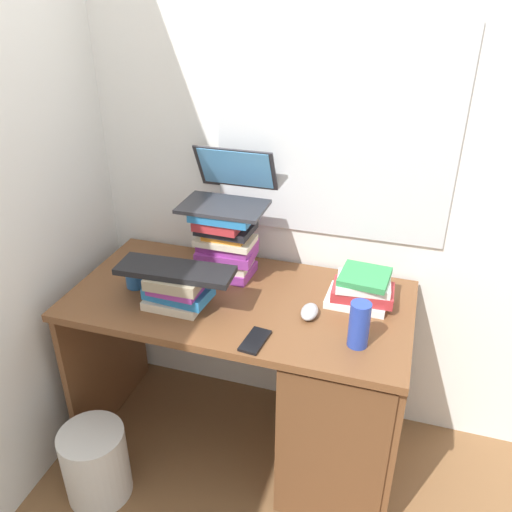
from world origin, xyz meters
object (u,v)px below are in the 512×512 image
mug (136,276)px  water_bottle (359,325)px  wastebasket (96,463)px  desk (317,388)px  book_stack_tall (225,242)px  book_stack_keyboard_riser (177,289)px  computer_mouse (309,312)px  book_stack_side (362,289)px  laptop (229,190)px  cell_phone (255,341)px  keyboard (175,270)px

mug → water_bottle: (0.87, -0.11, 0.04)m
water_bottle → wastebasket: 1.17m
desk → mug: bearing=-178.6°
book_stack_tall → book_stack_keyboard_riser: (-0.09, -0.26, -0.08)m
computer_mouse → water_bottle: 0.23m
book_stack_side → computer_mouse: book_stack_side is taller
desk → water_bottle: size_ratio=7.95×
book_stack_tall → laptop: 0.20m
mug → book_stack_tall: bearing=31.6°
desk → laptop: 0.84m
book_stack_tall → mug: bearing=-148.4°
computer_mouse → water_bottle: size_ratio=0.65×
water_bottle → desk: bearing=137.3°
computer_mouse → mug: (-0.69, -0.00, 0.03)m
book_stack_tall → book_stack_side: size_ratio=1.20×
book_stack_tall → wastebasket: bearing=-121.8°
water_bottle → cell_phone: size_ratio=1.18×
book_stack_side → laptop: laptop is taller
desk → computer_mouse: bearing=-158.4°
book_stack_side → cell_phone: bearing=-131.7°
book_stack_tall → laptop: size_ratio=0.91×
book_stack_tall → water_bottle: 0.65m
laptop → mug: bearing=-140.7°
book_stack_side → keyboard: bearing=-161.0°
desk → keyboard: bearing=-169.2°
desk → cell_phone: cell_phone is taller
book_stack_tall → mug: 0.37m
desk → laptop: size_ratio=3.97×
keyboard → cell_phone: keyboard is taller
book_stack_keyboard_riser → water_bottle: (0.66, -0.04, 0.01)m
laptop → keyboard: 0.39m
keyboard → wastebasket: size_ratio=1.35×
keyboard → book_stack_tall: bearing=68.6°
book_stack_side → computer_mouse: bearing=-139.6°
keyboard → book_stack_side: bearing=16.3°
book_stack_keyboard_riser → wastebasket: (-0.26, -0.30, -0.66)m
laptop → desk: bearing=-28.0°
laptop → cell_phone: size_ratio=2.37×
desk → book_stack_tall: book_stack_tall is taller
book_stack_tall → book_stack_keyboard_riser: book_stack_tall is taller
book_stack_keyboard_riser → wastebasket: 0.77m
book_stack_keyboard_riser → wastebasket: bearing=-130.8°
book_stack_side → water_bottle: water_bottle is taller
laptop → book_stack_side: bearing=-11.0°
book_stack_keyboard_riser → mug: size_ratio=2.18×
laptop → keyboard: laptop is taller
water_bottle → book_stack_keyboard_riser: bearing=176.7°
desk → water_bottle: water_bottle is taller
book_stack_side → mug: bearing=-170.7°
desk → book_stack_tall: (-0.43, 0.17, 0.49)m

